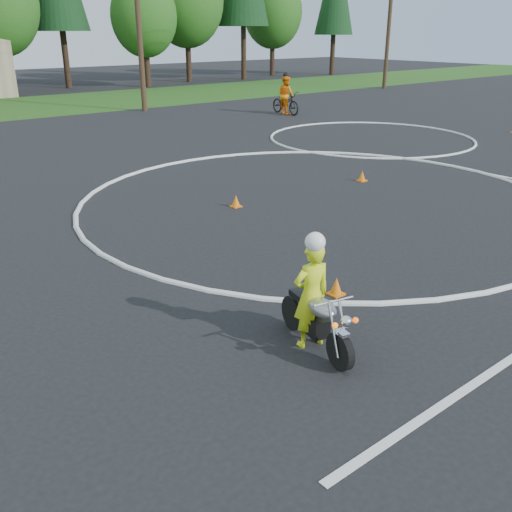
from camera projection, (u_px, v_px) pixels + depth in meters
ground at (416, 229)px, 12.46m from camera, size 120.00×120.00×0.00m
grass_strip at (13, 107)px, 31.84m from camera, size 120.00×10.00×0.02m
course_markings at (338, 177)px, 16.86m from camera, size 19.05×19.05×0.12m
primary_motorcycle at (317, 320)px, 7.66m from camera, size 0.70×1.68×0.90m
rider_primary_grp at (312, 292)px, 7.62m from camera, size 0.61×0.47×1.66m
rider_second_grp at (286, 99)px, 29.18m from camera, size 0.97×2.23×2.08m
traffic_cones at (424, 179)px, 16.15m from camera, size 17.65×6.35×0.30m
utility_poles at (137, 5)px, 28.56m from camera, size 41.60×1.12×10.00m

